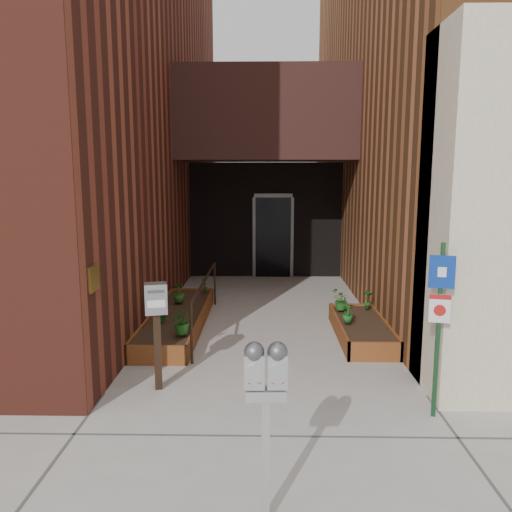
{
  "coord_description": "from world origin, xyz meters",
  "views": [
    {
      "loc": [
        0.0,
        -5.81,
        2.69
      ],
      "look_at": [
        -0.14,
        1.8,
        1.44
      ],
      "focal_mm": 35.0,
      "sensor_mm": 36.0,
      "label": 1
    }
  ],
  "objects": [
    {
      "name": "ground",
      "position": [
        0.0,
        0.0,
        0.0
      ],
      "size": [
        80.0,
        80.0,
        0.0
      ],
      "primitive_type": "plane",
      "color": "#9E9991",
      "rests_on": "ground"
    },
    {
      "name": "architecture",
      "position": [
        -0.18,
        6.89,
        4.98
      ],
      "size": [
        20.0,
        14.6,
        10.0
      ],
      "color": "maroon",
      "rests_on": "ground"
    },
    {
      "name": "planter_left",
      "position": [
        -1.55,
        2.7,
        0.13
      ],
      "size": [
        0.9,
        3.6,
        0.3
      ],
      "color": "brown",
      "rests_on": "ground"
    },
    {
      "name": "planter_right",
      "position": [
        1.6,
        2.2,
        0.13
      ],
      "size": [
        0.8,
        2.2,
        0.3
      ],
      "color": "brown",
      "rests_on": "ground"
    },
    {
      "name": "handrail",
      "position": [
        -1.05,
        2.65,
        0.75
      ],
      "size": [
        0.04,
        3.34,
        0.9
      ],
      "color": "black",
      "rests_on": "ground"
    },
    {
      "name": "parking_meter",
      "position": [
        0.01,
        -2.28,
        1.14
      ],
      "size": [
        0.33,
        0.16,
        1.47
      ],
      "color": "#B4B4B7",
      "rests_on": "ground"
    },
    {
      "name": "sign_post",
      "position": [
        1.9,
        -0.53,
        1.21
      ],
      "size": [
        0.27,
        0.09,
        1.97
      ],
      "color": "#13361C",
      "rests_on": "ground"
    },
    {
      "name": "payment_dropbox",
      "position": [
        -1.35,
        0.15,
        0.99
      ],
      "size": [
        0.31,
        0.26,
        1.37
      ],
      "color": "black",
      "rests_on": "ground"
    },
    {
      "name": "shrub_left_a",
      "position": [
        -1.25,
        1.45,
        0.5
      ],
      "size": [
        0.46,
        0.46,
        0.39
      ],
      "primitive_type": "imported",
      "rotation": [
        0.0,
        0.0,
        0.36
      ],
      "color": "#225E1B",
      "rests_on": "planter_left"
    },
    {
      "name": "shrub_left_b",
      "position": [
        -1.71,
        2.12,
        0.47
      ],
      "size": [
        0.23,
        0.23,
        0.34
      ],
      "primitive_type": "imported",
      "rotation": [
        0.0,
        0.0,
        1.86
      ],
      "color": "#1A5C1D",
      "rests_on": "planter_left"
    },
    {
      "name": "shrub_left_c",
      "position": [
        -1.63,
        3.34,
        0.49
      ],
      "size": [
        0.23,
        0.23,
        0.38
      ],
      "primitive_type": "imported",
      "rotation": [
        0.0,
        0.0,
        3.25
      ],
      "color": "#285B1A",
      "rests_on": "planter_left"
    },
    {
      "name": "shrub_left_d",
      "position": [
        -1.25,
        4.21,
        0.46
      ],
      "size": [
        0.23,
        0.23,
        0.33
      ],
      "primitive_type": "imported",
      "rotation": [
        0.0,
        0.0,
        5.22
      ],
      "color": "#215016",
      "rests_on": "planter_left"
    },
    {
      "name": "shrub_right_a",
      "position": [
        1.35,
        2.09,
        0.45
      ],
      "size": [
        0.22,
        0.22,
        0.3
      ],
      "primitive_type": "imported",
      "rotation": [
        0.0,
        0.0,
        1.16
      ],
      "color": "#1B601E",
      "rests_on": "planter_right"
    },
    {
      "name": "shrub_right_b",
      "position": [
        1.85,
        2.95,
        0.48
      ],
      "size": [
        0.26,
        0.26,
        0.35
      ],
      "primitive_type": "imported",
      "rotation": [
        0.0,
        0.0,
        2.57
      ],
      "color": "#1F601B",
      "rests_on": "planter_right"
    },
    {
      "name": "shrub_right_c",
      "position": [
        1.35,
        2.84,
        0.48
      ],
      "size": [
        0.47,
        0.47,
        0.37
      ],
      "primitive_type": "imported",
      "rotation": [
        0.0,
        0.0,
        4.01
      ],
      "color": "#1E5E1B",
      "rests_on": "planter_right"
    }
  ]
}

